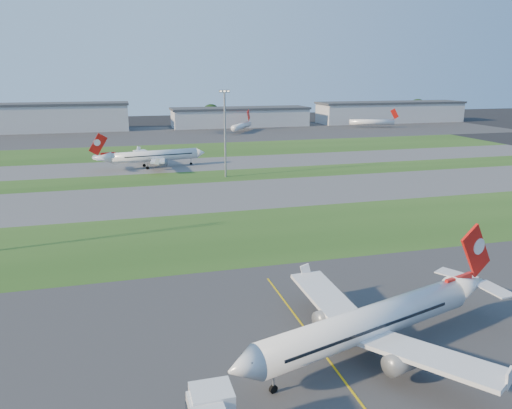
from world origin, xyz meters
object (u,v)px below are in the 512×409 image
object	(u,v)px
airliner_taxiing	(154,156)
light_mast_centre	(225,128)
mini_jet_far	(372,122)
mini_jet_near	(242,126)
airliner_parked	(370,323)

from	to	relation	value
airliner_taxiing	light_mast_centre	size ratio (longest dim) A/B	1.36
mini_jet_far	light_mast_centre	distance (m)	164.36
mini_jet_near	mini_jet_far	distance (m)	78.82
airliner_taxiing	light_mast_centre	distance (m)	31.24
mini_jet_near	light_mast_centre	bearing A→B (deg)	-164.37
airliner_parked	mini_jet_far	world-z (taller)	airliner_parked
mini_jet_near	light_mast_centre	distance (m)	122.69
airliner_parked	mini_jet_near	xyz separation A→B (m)	(38.95, 218.74, -0.60)
airliner_parked	mini_jet_far	bearing A→B (deg)	45.04
airliner_taxiing	airliner_parked	bearing A→B (deg)	87.72
mini_jet_near	mini_jet_far	xyz separation A→B (m)	(78.79, 1.91, 0.00)
airliner_taxiing	mini_jet_far	xyz separation A→B (m)	(132.02, 97.62, -0.57)
mini_jet_far	light_mast_centre	world-z (taller)	light_mast_centre
airliner_parked	light_mast_centre	world-z (taller)	light_mast_centre
airliner_parked	light_mast_centre	xyz separation A→B (m)	(5.33, 101.31, 10.93)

